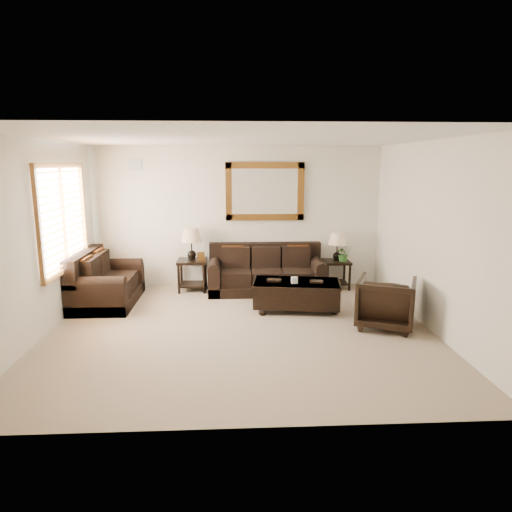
{
  "coord_description": "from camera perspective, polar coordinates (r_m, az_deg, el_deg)",
  "views": [
    {
      "loc": [
        -0.1,
        -6.26,
        2.37
      ],
      "look_at": [
        0.26,
        0.6,
        0.98
      ],
      "focal_mm": 32.0,
      "sensor_mm": 36.0,
      "label": 1
    }
  ],
  "objects": [
    {
      "name": "end_table_left",
      "position": [
        8.63,
        -8.03,
        0.74
      ],
      "size": [
        0.54,
        0.54,
        1.2
      ],
      "color": "black",
      "rests_on": "room"
    },
    {
      "name": "room",
      "position": [
        6.35,
        -2.08,
        2.22
      ],
      "size": [
        5.51,
        5.01,
        2.71
      ],
      "color": "gray",
      "rests_on": "ground"
    },
    {
      "name": "air_vent",
      "position": [
        8.93,
        -14.93,
        10.96
      ],
      "size": [
        0.25,
        0.02,
        0.18
      ],
      "primitive_type": "cube",
      "color": "#999999",
      "rests_on": "room"
    },
    {
      "name": "sofa",
      "position": [
        8.61,
        1.27,
        -2.32
      ],
      "size": [
        2.14,
        0.93,
        0.88
      ],
      "color": "black",
      "rests_on": "room"
    },
    {
      "name": "loveseat",
      "position": [
        8.27,
        -18.46,
        -3.39
      ],
      "size": [
        0.96,
        1.61,
        0.91
      ],
      "rotation": [
        0.0,
        0.0,
        1.57
      ],
      "color": "black",
      "rests_on": "room"
    },
    {
      "name": "potted_plant",
      "position": [
        8.81,
        10.88,
        0.1
      ],
      "size": [
        0.34,
        0.36,
        0.25
      ],
      "primitive_type": "imported",
      "rotation": [
        0.0,
        0.0,
        0.18
      ],
      "color": "#26521C",
      "rests_on": "end_table_right"
    },
    {
      "name": "window",
      "position": [
        7.66,
        -22.89,
        4.43
      ],
      "size": [
        0.07,
        1.96,
        1.66
      ],
      "color": "white",
      "rests_on": "room"
    },
    {
      "name": "armchair",
      "position": [
        6.97,
        15.96,
        -5.33
      ],
      "size": [
        1.03,
        1.0,
        0.82
      ],
      "primitive_type": "imported",
      "rotation": [
        0.0,
        0.0,
        2.73
      ],
      "color": "black",
      "rests_on": "floor"
    },
    {
      "name": "end_table_right",
      "position": [
        8.87,
        10.08,
        0.51
      ],
      "size": [
        0.5,
        0.5,
        1.09
      ],
      "color": "black",
      "rests_on": "room"
    },
    {
      "name": "coffee_table",
      "position": [
        7.55,
        5.08,
        -4.53
      ],
      "size": [
        1.49,
        0.95,
        0.59
      ],
      "rotation": [
        0.0,
        0.0,
        -0.15
      ],
      "color": "black",
      "rests_on": "room"
    },
    {
      "name": "mirror",
      "position": [
        8.77,
        1.12,
        8.07
      ],
      "size": [
        1.5,
        0.06,
        1.1
      ],
      "color": "#44280D",
      "rests_on": "room"
    }
  ]
}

